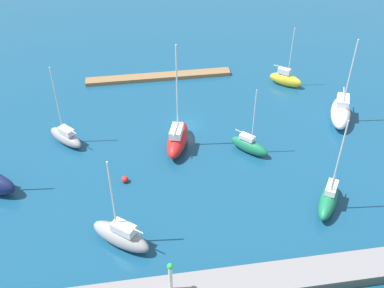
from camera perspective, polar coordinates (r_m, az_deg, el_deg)
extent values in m
plane|color=navy|center=(65.46, -0.85, 2.28)|extent=(160.00, 160.00, 0.00)
cube|color=olive|center=(77.38, -4.20, 8.46)|extent=(24.36, 2.08, 0.62)
cube|color=gray|center=(45.41, 4.37, -17.44)|extent=(59.81, 3.36, 1.32)
cylinder|color=silver|center=(43.02, -2.72, -16.63)|extent=(0.36, 0.36, 3.20)
sphere|color=green|center=(41.53, -2.79, -15.13)|extent=(0.56, 0.56, 0.56)
ellipsoid|color=#19724C|center=(54.49, 16.80, -6.79)|extent=(5.19, 6.56, 2.21)
cube|color=silver|center=(53.89, 17.19, -5.28)|extent=(2.24, 2.61, 0.79)
cylinder|color=silver|center=(50.26, 17.98, -1.95)|extent=(0.16, 0.16, 10.20)
cylinder|color=silver|center=(53.85, 17.38, -4.58)|extent=(1.50, 2.20, 0.13)
ellipsoid|color=gray|center=(64.01, -15.63, 0.79)|extent=(5.44, 5.77, 1.86)
cube|color=silver|center=(62.91, -15.56, 1.60)|extent=(2.29, 2.37, 0.81)
cylinder|color=silver|center=(61.09, -16.70, 5.25)|extent=(0.15, 0.15, 9.69)
cylinder|color=silver|center=(62.10, -15.25, 1.78)|extent=(2.07, 2.29, 0.12)
ellipsoid|color=red|center=(60.75, -1.83, 0.58)|extent=(4.78, 8.19, 2.56)
cube|color=silver|center=(59.20, -1.98, 1.61)|extent=(2.29, 3.13, 1.03)
cylinder|color=silver|center=(56.93, -1.90, 6.80)|extent=(0.19, 0.19, 12.30)
cylinder|color=silver|center=(58.39, -2.09, 1.83)|extent=(1.10, 2.99, 0.15)
ellipsoid|color=yellow|center=(76.35, 11.72, 7.93)|extent=(5.22, 4.63, 2.07)
cube|color=silver|center=(75.76, 11.55, 9.00)|extent=(2.11, 1.96, 0.91)
cylinder|color=silver|center=(73.98, 12.41, 11.27)|extent=(0.13, 0.13, 8.03)
cylinder|color=silver|center=(75.64, 11.17, 9.52)|extent=(2.11, 1.73, 0.10)
ellipsoid|color=white|center=(69.42, 18.22, 3.77)|extent=(5.73, 8.33, 2.64)
cube|color=silver|center=(69.05, 18.50, 5.26)|extent=(2.66, 3.27, 0.87)
cylinder|color=silver|center=(65.90, 19.30, 8.26)|extent=(0.19, 0.19, 10.30)
cylinder|color=silver|center=(69.52, 18.60, 6.04)|extent=(1.70, 3.55, 0.15)
ellipsoid|color=#19724C|center=(60.55, 7.23, -0.27)|extent=(4.97, 5.09, 1.91)
cube|color=silver|center=(59.96, 6.97, 0.84)|extent=(2.07, 2.10, 0.62)
cylinder|color=silver|center=(57.62, 7.84, 3.45)|extent=(0.13, 0.13, 7.81)
cylinder|color=silver|center=(59.92, 6.53, 1.40)|extent=(1.87, 1.95, 0.11)
ellipsoid|color=gray|center=(49.06, -8.99, -11.44)|extent=(6.87, 6.12, 2.24)
cube|color=silver|center=(47.61, -8.63, -10.45)|extent=(2.80, 2.61, 0.96)
cylinder|color=silver|center=(45.21, -10.03, -6.59)|extent=(0.17, 0.17, 8.95)
cylinder|color=silver|center=(46.79, -7.92, -10.31)|extent=(2.75, 2.25, 0.14)
sphere|color=red|center=(56.42, -8.46, -4.43)|extent=(0.85, 0.85, 0.85)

